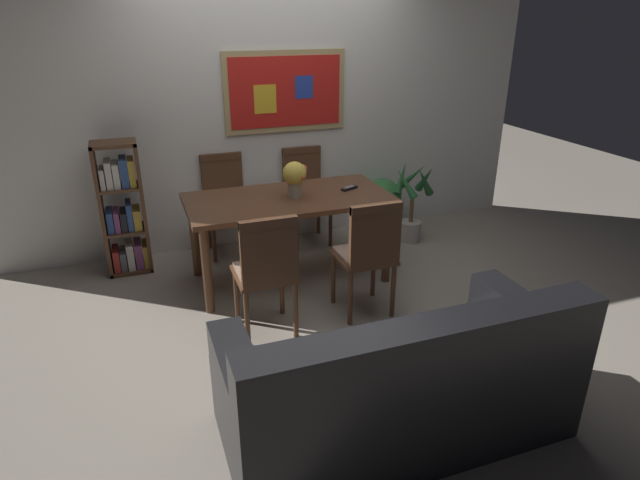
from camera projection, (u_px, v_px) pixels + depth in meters
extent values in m
plane|color=gray|center=(320.00, 294.00, 4.32)|extent=(12.00, 12.00, 0.00)
cube|color=silver|center=(272.00, 106.00, 4.95)|extent=(5.20, 0.10, 2.60)
cube|color=tan|center=(286.00, 92.00, 4.88)|extent=(1.14, 0.02, 0.72)
cube|color=red|center=(286.00, 92.00, 4.86)|extent=(1.04, 0.01, 0.62)
cube|color=gold|center=(265.00, 99.00, 4.82)|extent=(0.21, 0.00, 0.25)
cube|color=#263FA5|center=(304.00, 87.00, 4.90)|extent=(0.17, 0.00, 0.20)
cube|color=brown|center=(289.00, 199.00, 4.31)|extent=(1.64, 0.82, 0.04)
cylinder|color=brown|center=(207.00, 271.00, 3.93)|extent=(0.07, 0.07, 0.69)
cylinder|color=brown|center=(387.00, 243.00, 4.40)|extent=(0.07, 0.07, 0.69)
cylinder|color=brown|center=(194.00, 238.00, 4.50)|extent=(0.07, 0.07, 0.69)
cylinder|color=brown|center=(355.00, 217.00, 4.97)|extent=(0.07, 0.07, 0.69)
cube|color=brown|center=(308.00, 200.00, 5.14)|extent=(0.40, 0.40, 0.03)
cube|color=#997A66|center=(308.00, 197.00, 5.13)|extent=(0.36, 0.36, 0.03)
cylinder|color=brown|center=(319.00, 214.00, 5.42)|extent=(0.04, 0.04, 0.42)
cylinder|color=brown|center=(286.00, 218.00, 5.32)|extent=(0.04, 0.04, 0.42)
cylinder|color=brown|center=(330.00, 225.00, 5.13)|extent=(0.04, 0.04, 0.42)
cylinder|color=brown|center=(297.00, 230.00, 5.02)|extent=(0.04, 0.04, 0.42)
cube|color=brown|center=(302.00, 170.00, 5.20)|extent=(0.38, 0.04, 0.46)
cube|color=brown|center=(301.00, 150.00, 5.12)|extent=(0.38, 0.05, 0.06)
cube|color=brown|center=(264.00, 274.00, 3.67)|extent=(0.40, 0.40, 0.03)
cube|color=#997A66|center=(264.00, 271.00, 3.66)|extent=(0.36, 0.36, 0.03)
cylinder|color=brown|center=(247.00, 319.00, 3.56)|extent=(0.04, 0.04, 0.42)
cylinder|color=brown|center=(296.00, 310.00, 3.67)|extent=(0.04, 0.04, 0.42)
cylinder|color=brown|center=(237.00, 296.00, 3.85)|extent=(0.04, 0.04, 0.42)
cylinder|color=brown|center=(282.00, 288.00, 3.96)|extent=(0.04, 0.04, 0.42)
cube|color=brown|center=(270.00, 252.00, 3.42)|extent=(0.38, 0.04, 0.46)
cube|color=brown|center=(268.00, 223.00, 3.34)|extent=(0.38, 0.05, 0.06)
cube|color=brown|center=(228.00, 209.00, 4.90)|extent=(0.40, 0.40, 0.03)
cube|color=#997A66|center=(227.00, 206.00, 4.89)|extent=(0.36, 0.36, 0.03)
cylinder|color=brown|center=(243.00, 223.00, 5.19)|extent=(0.04, 0.04, 0.42)
cylinder|color=brown|center=(208.00, 227.00, 5.08)|extent=(0.04, 0.04, 0.42)
cylinder|color=brown|center=(251.00, 235.00, 4.90)|extent=(0.04, 0.04, 0.42)
cylinder|color=brown|center=(214.00, 240.00, 4.79)|extent=(0.04, 0.04, 0.42)
cube|color=brown|center=(222.00, 178.00, 4.96)|extent=(0.38, 0.04, 0.46)
cube|color=brown|center=(220.00, 157.00, 4.88)|extent=(0.38, 0.05, 0.06)
cube|color=brown|center=(363.00, 257.00, 3.93)|extent=(0.40, 0.40, 0.03)
cube|color=#997A66|center=(364.00, 254.00, 3.92)|extent=(0.36, 0.36, 0.03)
cylinder|color=brown|center=(350.00, 299.00, 3.82)|extent=(0.04, 0.04, 0.42)
cylinder|color=brown|center=(393.00, 291.00, 3.92)|extent=(0.04, 0.04, 0.42)
cylinder|color=brown|center=(333.00, 278.00, 4.11)|extent=(0.04, 0.04, 0.42)
cylinder|color=brown|center=(373.00, 271.00, 4.22)|extent=(0.04, 0.04, 0.42)
cube|color=brown|center=(375.00, 236.00, 3.68)|extent=(0.38, 0.04, 0.46)
cube|color=brown|center=(376.00, 208.00, 3.60)|extent=(0.38, 0.05, 0.06)
cube|color=black|center=(392.00, 396.00, 2.87)|extent=(1.80, 0.84, 0.40)
cube|color=black|center=(430.00, 365.00, 2.43)|extent=(1.80, 0.20, 0.44)
cube|color=black|center=(241.00, 381.00, 2.49)|extent=(0.18, 0.80, 0.22)
cube|color=black|center=(524.00, 319.00, 3.00)|extent=(0.18, 0.80, 0.22)
cube|color=#8C6B4C|center=(326.00, 379.00, 2.43)|extent=(0.32, 0.16, 0.33)
cube|color=#334C72|center=(413.00, 359.00, 2.57)|extent=(0.32, 0.16, 0.33)
cube|color=brown|center=(102.00, 211.00, 4.46)|extent=(0.03, 0.28, 1.14)
cube|color=brown|center=(143.00, 206.00, 4.56)|extent=(0.03, 0.28, 1.14)
cube|color=brown|center=(132.00, 268.00, 4.72)|extent=(0.36, 0.28, 0.03)
cube|color=brown|center=(113.00, 144.00, 4.29)|extent=(0.36, 0.28, 0.03)
cube|color=brown|center=(126.00, 230.00, 4.58)|extent=(0.30, 0.28, 0.02)
cube|color=brown|center=(119.00, 187.00, 4.43)|extent=(0.30, 0.28, 0.02)
cube|color=#B2332D|center=(117.00, 258.00, 4.65)|extent=(0.05, 0.22, 0.19)
cube|color=#595960|center=(124.00, 259.00, 4.67)|extent=(0.05, 0.22, 0.17)
cube|color=beige|center=(131.00, 254.00, 4.68)|extent=(0.06, 0.22, 0.23)
cube|color=#7F3F72|center=(139.00, 253.00, 4.70)|extent=(0.06, 0.22, 0.23)
cube|color=gold|center=(146.00, 253.00, 4.72)|extent=(0.04, 0.22, 0.21)
cube|color=#2D4C8C|center=(110.00, 220.00, 4.51)|extent=(0.05, 0.22, 0.18)
cube|color=#7F3F72|center=(117.00, 220.00, 4.52)|extent=(0.04, 0.22, 0.18)
cube|color=black|center=(124.00, 220.00, 4.54)|extent=(0.05, 0.22, 0.17)
cube|color=#2D4C8C|center=(130.00, 215.00, 4.55)|extent=(0.04, 0.22, 0.24)
cube|color=gold|center=(137.00, 217.00, 4.58)|extent=(0.06, 0.22, 0.18)
cube|color=beige|center=(102.00, 178.00, 4.36)|extent=(0.04, 0.22, 0.17)
cube|color=beige|center=(109.00, 174.00, 4.36)|extent=(0.05, 0.22, 0.22)
cube|color=beige|center=(116.00, 174.00, 4.39)|extent=(0.05, 0.22, 0.20)
cube|color=#2D4C8C|center=(124.00, 172.00, 4.40)|extent=(0.06, 0.22, 0.24)
cube|color=gold|center=(132.00, 172.00, 4.42)|extent=(0.05, 0.22, 0.22)
cylinder|color=#B2ADA3|center=(381.00, 220.00, 5.58)|extent=(0.24, 0.24, 0.19)
cylinder|color=#332319|center=(381.00, 213.00, 5.54)|extent=(0.22, 0.22, 0.02)
sphere|color=#387F3D|center=(382.00, 198.00, 5.48)|extent=(0.39, 0.39, 0.39)
cylinder|color=#387F3D|center=(391.00, 225.00, 5.48)|extent=(0.03, 0.03, 0.28)
cylinder|color=#387F3D|center=(388.00, 216.00, 5.68)|extent=(0.03, 0.03, 0.27)
cylinder|color=#B2ADA3|center=(410.00, 231.00, 5.29)|extent=(0.21, 0.21, 0.20)
cylinder|color=#332319|center=(411.00, 222.00, 5.26)|extent=(0.19, 0.19, 0.02)
cylinder|color=brown|center=(412.00, 207.00, 5.20)|extent=(0.04, 0.04, 0.30)
cone|color=#235B2D|center=(425.00, 179.00, 5.13)|extent=(0.08, 0.27, 0.31)
cone|color=#235B2D|center=(411.00, 177.00, 5.23)|extent=(0.31, 0.18, 0.28)
cone|color=#235B2D|center=(402.00, 178.00, 5.14)|extent=(0.25, 0.24, 0.31)
cone|color=#235B2D|center=(406.00, 184.00, 5.01)|extent=(0.19, 0.27, 0.28)
cone|color=#235B2D|center=(425.00, 182.00, 5.01)|extent=(0.28, 0.19, 0.32)
cylinder|color=tan|center=(295.00, 189.00, 4.27)|extent=(0.11, 0.11, 0.13)
sphere|color=#EACC4C|center=(295.00, 173.00, 4.22)|extent=(0.19, 0.19, 0.19)
sphere|color=#EACC4C|center=(288.00, 171.00, 4.26)|extent=(0.08, 0.08, 0.08)
sphere|color=#D86633|center=(302.00, 177.00, 4.18)|extent=(0.05, 0.05, 0.05)
sphere|color=#D86633|center=(302.00, 169.00, 4.25)|extent=(0.08, 0.08, 0.08)
cube|color=black|center=(349.00, 188.00, 4.48)|extent=(0.16, 0.10, 0.02)
cube|color=gray|center=(349.00, 187.00, 4.47)|extent=(0.10, 0.07, 0.00)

